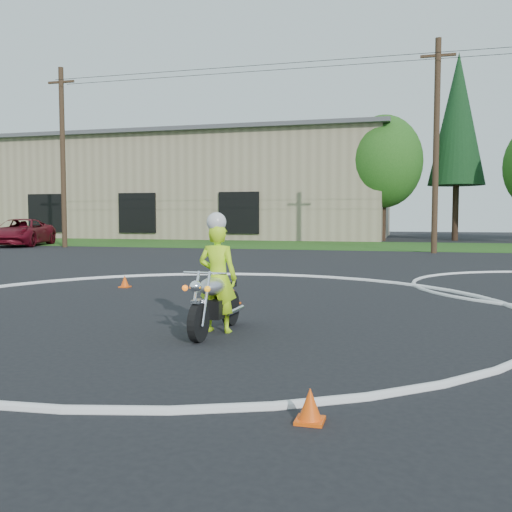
# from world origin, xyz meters

# --- Properties ---
(ground) EXTENTS (120.00, 120.00, 0.00)m
(ground) POSITION_xyz_m (0.00, 0.00, 0.00)
(ground) COLOR black
(ground) RESTS_ON ground
(grass_strip) EXTENTS (120.00, 10.00, 0.02)m
(grass_strip) POSITION_xyz_m (0.00, 27.00, 0.01)
(grass_strip) COLOR #1E4714
(grass_strip) RESTS_ON ground
(course_markings) EXTENTS (19.05, 19.05, 0.12)m
(course_markings) POSITION_xyz_m (2.17, 4.35, 0.01)
(course_markings) COLOR silver
(course_markings) RESTS_ON ground
(primary_motorcycle) EXTENTS (0.65, 1.86, 0.98)m
(primary_motorcycle) POSITION_xyz_m (1.11, 0.69, 0.47)
(primary_motorcycle) COLOR black
(primary_motorcycle) RESTS_ON ground
(rider_primary_grp) EXTENTS (0.61, 0.42, 1.81)m
(rider_primary_grp) POSITION_xyz_m (1.11, 0.82, 0.87)
(rider_primary_grp) COLOR #C0FF1A
(rider_primary_grp) RESTS_ON ground
(pickup_grp) EXTENTS (4.30, 6.30, 1.60)m
(pickup_grp) POSITION_xyz_m (-18.36, 21.57, 0.80)
(pickup_grp) COLOR maroon
(pickup_grp) RESTS_ON ground
(traffic_cones) EXTENTS (16.21, 8.62, 0.30)m
(traffic_cones) POSITION_xyz_m (2.71, 2.21, 0.14)
(traffic_cones) COLOR #FF530D
(traffic_cones) RESTS_ON ground
(warehouse) EXTENTS (41.00, 17.00, 8.30)m
(warehouse) POSITION_xyz_m (-18.00, 39.99, 4.16)
(warehouse) COLOR tan
(warehouse) RESTS_ON ground
(utility_poles) EXTENTS (41.60, 1.12, 10.00)m
(utility_poles) POSITION_xyz_m (5.00, 21.00, 5.20)
(utility_poles) COLOR #473321
(utility_poles) RESTS_ON ground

